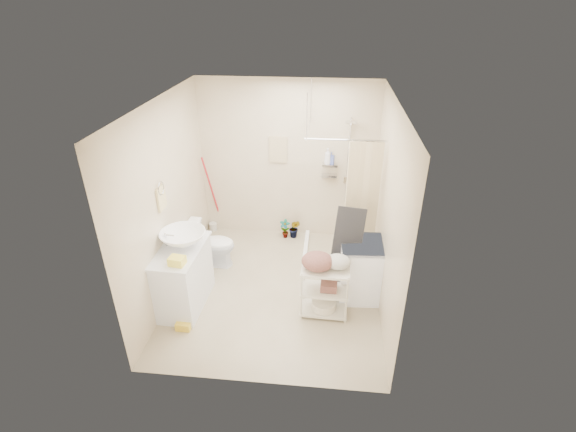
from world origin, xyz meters
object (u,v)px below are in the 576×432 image
(vanity, at_px, (183,277))
(washing_machine, at_px, (360,269))
(toilet, at_px, (212,244))
(laundry_rack, at_px, (325,287))

(vanity, distance_m, washing_machine, 2.34)
(toilet, distance_m, washing_machine, 2.24)
(vanity, xyz_separation_m, washing_machine, (2.30, 0.43, -0.02))
(washing_machine, relative_size, laundry_rack, 0.99)
(washing_machine, bearing_deg, laundry_rack, -141.25)
(vanity, relative_size, washing_machine, 1.19)
(toilet, bearing_deg, washing_machine, -100.58)
(toilet, distance_m, laundry_rack, 1.96)
(vanity, xyz_separation_m, toilet, (0.12, 0.95, -0.08))
(vanity, distance_m, toilet, 0.96)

